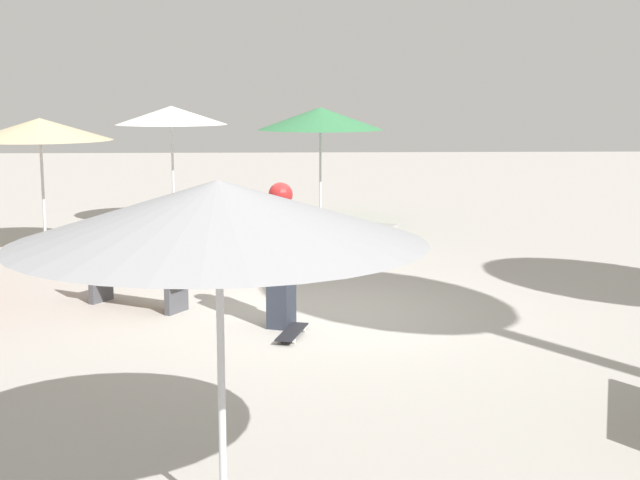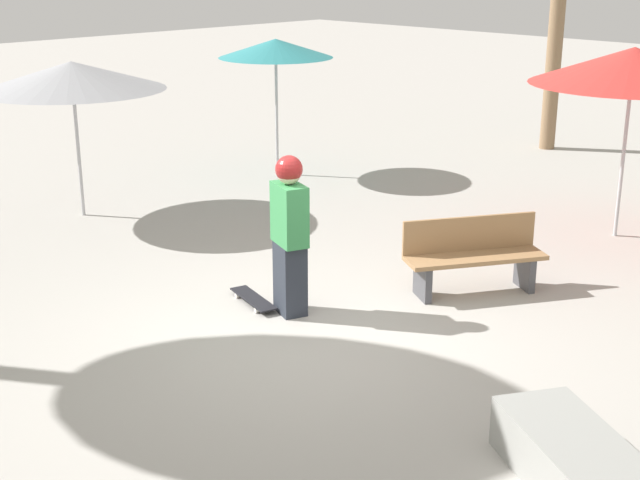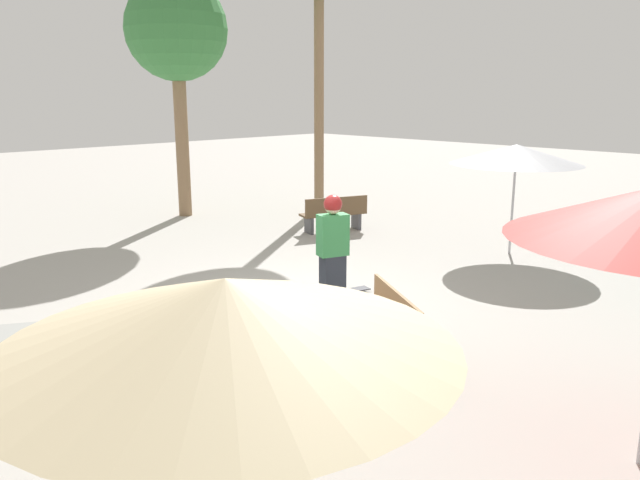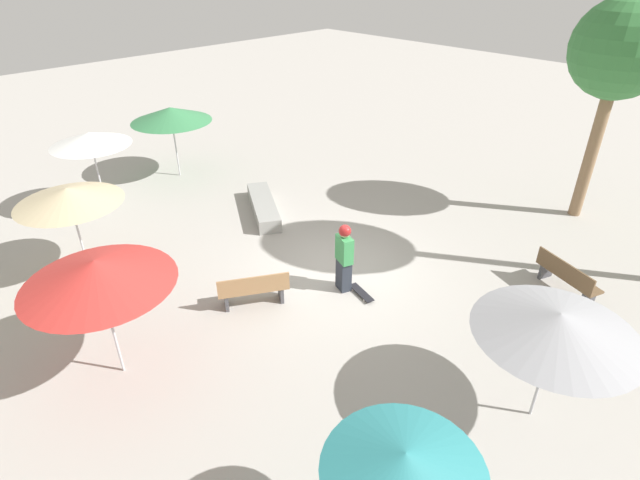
{
  "view_description": "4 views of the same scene",
  "coord_description": "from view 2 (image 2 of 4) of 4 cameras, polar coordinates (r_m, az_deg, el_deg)",
  "views": [
    {
      "loc": [
        0.31,
        10.96,
        2.77
      ],
      "look_at": [
        -0.13,
        0.05,
        0.95
      ],
      "focal_mm": 50.0,
      "sensor_mm": 36.0,
      "label": 1
    },
    {
      "loc": [
        -5.68,
        -5.88,
        3.73
      ],
      "look_at": [
        0.22,
        0.05,
        0.99
      ],
      "focal_mm": 50.0,
      "sensor_mm": 36.0,
      "label": 2
    },
    {
      "loc": [
        6.9,
        -6.05,
        3.24
      ],
      "look_at": [
        -0.14,
        0.85,
        0.9
      ],
      "focal_mm": 35.0,
      "sensor_mm": 36.0,
      "label": 3
    },
    {
      "loc": [
        7.56,
        7.16,
        7.1
      ],
      "look_at": [
        0.74,
        0.23,
        1.34
      ],
      "focal_mm": 28.0,
      "sensor_mm": 36.0,
      "label": 4
    }
  ],
  "objects": [
    {
      "name": "shade_umbrella_red",
      "position": [
        12.34,
        19.4,
        10.47
      ],
      "size": [
        2.64,
        2.64,
        2.54
      ],
      "color": "#B7B7BC",
      "rests_on": "ground_plane"
    },
    {
      "name": "shade_umbrella_teal",
      "position": [
        15.17,
        -2.85,
        12.15
      ],
      "size": [
        1.92,
        1.92,
        2.31
      ],
      "color": "#B7B7BC",
      "rests_on": "ground_plane"
    },
    {
      "name": "skater_main",
      "position": [
        9.31,
        -1.96,
        0.64
      ],
      "size": [
        0.4,
        0.52,
        1.73
      ],
      "rotation": [
        0.0,
        0.0,
        1.22
      ],
      "color": "#282D38",
      "rests_on": "ground_plane"
    },
    {
      "name": "bench_near",
      "position": [
        10.21,
        9.78,
        -1.01
      ],
      "size": [
        1.6,
        1.19,
        0.85
      ],
      "rotation": [
        0.0,
        0.0,
        2.61
      ],
      "color": "#47474C",
      "rests_on": "ground_plane"
    },
    {
      "name": "ground_plane",
      "position": [
        8.99,
        -0.8,
        -6.38
      ],
      "size": [
        60.0,
        60.0,
        0.0
      ],
      "primitive_type": "plane",
      "color": "#ADA8A0"
    },
    {
      "name": "shade_umbrella_grey",
      "position": [
        13.15,
        -15.6,
        10.1
      ],
      "size": [
        2.62,
        2.62,
        2.24
      ],
      "color": "#B7B7BC",
      "rests_on": "ground_plane"
    },
    {
      "name": "skateboard",
      "position": [
        9.86,
        -4.29,
        -3.78
      ],
      "size": [
        0.4,
        0.82,
        0.07
      ],
      "rotation": [
        0.0,
        0.0,
        1.31
      ],
      "color": "black",
      "rests_on": "ground_plane"
    }
  ]
}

